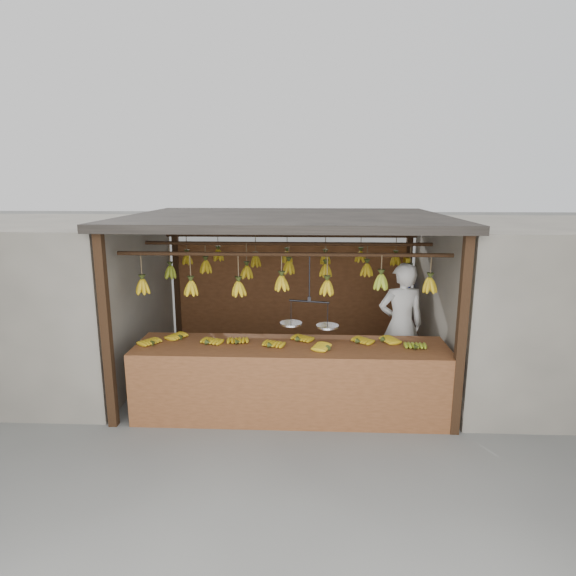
{
  "coord_description": "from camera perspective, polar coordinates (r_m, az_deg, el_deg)",
  "views": [
    {
      "loc": [
        0.31,
        -6.65,
        2.85
      ],
      "look_at": [
        0.0,
        0.3,
        1.3
      ],
      "focal_mm": 30.0,
      "sensor_mm": 36.0,
      "label": 1
    }
  ],
  "objects": [
    {
      "name": "vendor",
      "position": [
        6.92,
        13.22,
        -4.29
      ],
      "size": [
        0.7,
        0.51,
        1.77
      ],
      "primitive_type": "imported",
      "rotation": [
        0.0,
        0.0,
        3.28
      ],
      "color": "white",
      "rests_on": "ground"
    },
    {
      "name": "neighbor_left",
      "position": [
        7.9,
        -27.19,
        -1.28
      ],
      "size": [
        3.0,
        3.0,
        2.3
      ],
      "primitive_type": "cube",
      "color": "slate",
      "rests_on": "ground"
    },
    {
      "name": "neighbor_right",
      "position": [
        7.61,
        28.1,
        -1.86
      ],
      "size": [
        3.0,
        3.0,
        2.3
      ],
      "primitive_type": "cube",
      "color": "slate",
      "rests_on": "ground"
    },
    {
      "name": "bag_bundles",
      "position": [
        8.37,
        13.71,
        -0.63
      ],
      "size": [
        0.08,
        0.26,
        1.27
      ],
      "color": "yellow",
      "rests_on": "ground"
    },
    {
      "name": "counter",
      "position": [
        5.83,
        0.25,
        -8.9
      ],
      "size": [
        3.8,
        0.86,
        0.96
      ],
      "color": "brown",
      "rests_on": "ground"
    },
    {
      "name": "balance_scale",
      "position": [
        5.89,
        2.51,
        -3.94
      ],
      "size": [
        0.71,
        0.36,
        0.89
      ],
      "color": "black",
      "rests_on": "ground"
    },
    {
      "name": "ground",
      "position": [
        7.24,
        -0.11,
        -10.61
      ],
      "size": [
        80.0,
        80.0,
        0.0
      ],
      "primitive_type": "plane",
      "color": "#5B5B57"
    },
    {
      "name": "hanging_bananas",
      "position": [
        6.79,
        -0.12,
        2.12
      ],
      "size": [
        3.63,
        2.23,
        0.39
      ],
      "color": "gold",
      "rests_on": "ground"
    },
    {
      "name": "stall",
      "position": [
        7.04,
        0.01,
        5.39
      ],
      "size": [
        4.3,
        3.3,
        2.4
      ],
      "color": "black",
      "rests_on": "ground"
    }
  ]
}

